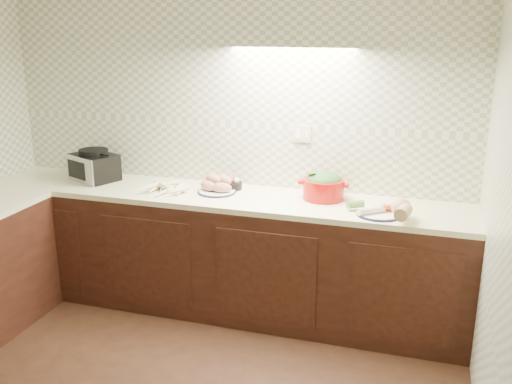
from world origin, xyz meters
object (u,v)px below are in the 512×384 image
(parsnip_pile, at_px, (169,188))
(sweet_potato_plate, at_px, (217,186))
(onion_bowl, at_px, (232,183))
(toaster_oven, at_px, (94,166))
(veg_plate, at_px, (389,209))
(dutch_oven, at_px, (324,185))

(parsnip_pile, distance_m, sweet_potato_plate, 0.36)
(parsnip_pile, xyz_separation_m, onion_bowl, (0.42, 0.21, 0.01))
(sweet_potato_plate, height_order, onion_bowl, sweet_potato_plate)
(toaster_oven, distance_m, sweet_potato_plate, 1.04)
(toaster_oven, distance_m, veg_plate, 2.29)
(parsnip_pile, bearing_deg, dutch_oven, 8.54)
(parsnip_pile, xyz_separation_m, veg_plate, (1.58, -0.08, 0.02))
(onion_bowl, relative_size, veg_plate, 0.32)
(sweet_potato_plate, bearing_deg, dutch_oven, 5.40)
(sweet_potato_plate, bearing_deg, parsnip_pile, -164.62)
(parsnip_pile, distance_m, veg_plate, 1.59)
(sweet_potato_plate, xyz_separation_m, dutch_oven, (0.77, 0.07, 0.05))
(onion_bowl, bearing_deg, parsnip_pile, -153.78)
(parsnip_pile, height_order, dutch_oven, dutch_oven)
(dutch_oven, bearing_deg, onion_bowl, 176.83)
(parsnip_pile, height_order, veg_plate, veg_plate)
(dutch_oven, bearing_deg, sweet_potato_plate, -174.64)
(dutch_oven, relative_size, veg_plate, 0.77)
(sweet_potato_plate, relative_size, onion_bowl, 1.87)
(parsnip_pile, relative_size, veg_plate, 0.86)
(sweet_potato_plate, bearing_deg, onion_bowl, 56.21)
(veg_plate, bearing_deg, toaster_oven, 174.96)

